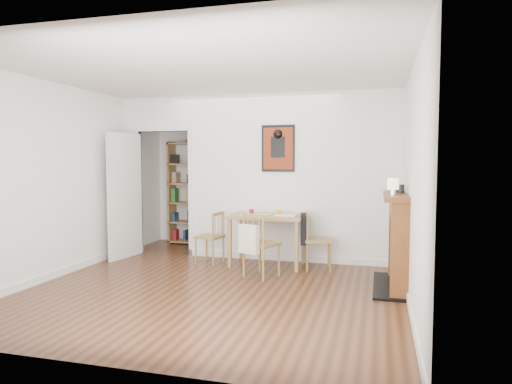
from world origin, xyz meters
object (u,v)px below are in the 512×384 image
(fireplace, at_px, (399,238))
(orange_fruit, at_px, (278,212))
(ceramic_jar_a, at_px, (401,189))
(chair_right, at_px, (317,239))
(bookshelf, at_px, (190,193))
(mantel_lamp, at_px, (393,185))
(notebook, at_px, (286,215))
(red_glass, at_px, (252,212))
(dining_table, at_px, (267,221))
(chair_left, at_px, (210,237))
(ceramic_jar_b, at_px, (398,188))
(chair_front, at_px, (261,244))

(fireplace, height_order, orange_fruit, fireplace)
(ceramic_jar_a, bearing_deg, chair_right, 152.90)
(bookshelf, bearing_deg, mantel_lamp, -34.14)
(notebook, bearing_deg, red_glass, -173.90)
(red_glass, relative_size, ceramic_jar_a, 0.82)
(chair_right, distance_m, fireplace, 1.31)
(fireplace, xyz_separation_m, ceramic_jar_a, (0.01, 0.12, 0.60))
(orange_fruit, xyz_separation_m, mantel_lamp, (1.61, -1.14, 0.49))
(chair_right, relative_size, bookshelf, 0.43)
(dining_table, xyz_separation_m, fireplace, (1.84, -0.74, -0.05))
(chair_right, bearing_deg, red_glass, -179.49)
(bookshelf, bearing_deg, dining_table, -36.82)
(bookshelf, relative_size, mantel_lamp, 9.43)
(dining_table, bearing_deg, notebook, -0.27)
(fireplace, bearing_deg, notebook, 154.81)
(chair_left, relative_size, bookshelf, 0.41)
(orange_fruit, height_order, ceramic_jar_b, ceramic_jar_b)
(chair_right, distance_m, chair_front, 0.93)
(fireplace, relative_size, orange_fruit, 14.35)
(chair_front, xyz_separation_m, notebook, (0.21, 0.68, 0.32))
(chair_right, distance_m, bookshelf, 2.98)
(orange_fruit, distance_m, notebook, 0.16)
(ceramic_jar_b, bearing_deg, notebook, 163.87)
(bookshelf, bearing_deg, chair_front, -47.19)
(notebook, relative_size, ceramic_jar_a, 2.87)
(fireplace, height_order, red_glass, fireplace)
(chair_left, distance_m, fireplace, 2.82)
(dining_table, distance_m, notebook, 0.30)
(bookshelf, relative_size, orange_fruit, 22.01)
(chair_right, height_order, orange_fruit, orange_fruit)
(dining_table, bearing_deg, chair_front, -83.70)
(red_glass, relative_size, mantel_lamp, 0.44)
(chair_left, distance_m, ceramic_jar_b, 2.86)
(mantel_lamp, relative_size, ceramic_jar_a, 1.86)
(chair_right, bearing_deg, dining_table, 176.39)
(chair_front, bearing_deg, dining_table, 96.30)
(ceramic_jar_b, bearing_deg, chair_right, 159.63)
(bookshelf, bearing_deg, fireplace, -29.82)
(chair_left, distance_m, chair_right, 1.64)
(notebook, bearing_deg, ceramic_jar_a, -21.28)
(dining_table, height_order, ceramic_jar_b, ceramic_jar_b)
(bookshelf, bearing_deg, ceramic_jar_b, -26.41)
(ceramic_jar_a, bearing_deg, red_glass, 164.99)
(chair_front, distance_m, mantel_lamp, 1.91)
(chair_left, relative_size, notebook, 2.53)
(fireplace, bearing_deg, dining_table, 158.23)
(bookshelf, xyz_separation_m, fireplace, (3.66, -2.10, -0.33))
(chair_left, distance_m, orange_fruit, 1.12)
(chair_left, distance_m, red_glass, 0.78)
(chair_left, xyz_separation_m, ceramic_jar_a, (2.75, -0.54, 0.82))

